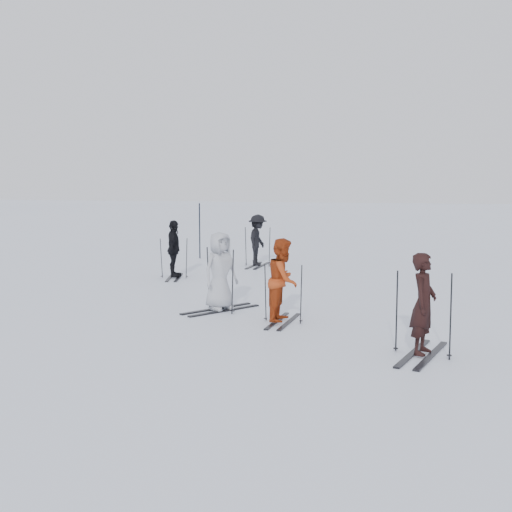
{
  "coord_description": "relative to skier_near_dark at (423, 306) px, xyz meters",
  "views": [
    {
      "loc": [
        3.35,
        -12.69,
        2.71
      ],
      "look_at": [
        0.0,
        1.0,
        1.0
      ],
      "focal_mm": 45.0,
      "sensor_mm": 36.0,
      "label": 1
    }
  ],
  "objects": [
    {
      "name": "skis_near_dark",
      "position": [
        0.0,
        0.0,
        -0.11
      ],
      "size": [
        2.03,
        1.42,
        1.35
      ],
      "primitive_type": null,
      "rotation": [
        0.0,
        0.0,
        1.31
      ],
      "color": "black",
      "rests_on": "ground"
    },
    {
      "name": "skier_grey",
      "position": [
        -4.0,
        2.51,
        0.02
      ],
      "size": [
        0.87,
        0.93,
        1.6
      ],
      "primitive_type": "imported",
      "rotation": [
        0.0,
        0.0,
        0.95
      ],
      "color": "#AAADB3",
      "rests_on": "ground"
    },
    {
      "name": "skis_uphill_far",
      "position": [
        -4.84,
        9.25,
        -0.15
      ],
      "size": [
        1.75,
        0.97,
        1.25
      ],
      "primitive_type": null,
      "rotation": [
        0.0,
        0.0,
        1.53
      ],
      "color": "black",
      "rests_on": "ground"
    },
    {
      "name": "skis_uphill_left",
      "position": [
        -6.5,
        6.38,
        -0.22
      ],
      "size": [
        1.69,
        1.17,
        1.13
      ],
      "primitive_type": null,
      "rotation": [
        0.0,
        0.0,
        1.82
      ],
      "color": "black",
      "rests_on": "ground"
    },
    {
      "name": "skier_uphill_far",
      "position": [
        -4.84,
        9.25,
        0.01
      ],
      "size": [
        0.62,
        1.04,
        1.57
      ],
      "primitive_type": "imported",
      "rotation": [
        0.0,
        0.0,
        1.53
      ],
      "color": "black",
      "rests_on": "ground"
    },
    {
      "name": "skier_red",
      "position": [
        -2.53,
        1.76,
        0.0
      ],
      "size": [
        0.64,
        0.8,
        1.57
      ],
      "primitive_type": "imported",
      "rotation": [
        0.0,
        0.0,
        1.51
      ],
      "color": "#A53712",
      "rests_on": "ground"
    },
    {
      "name": "skier_uphill_left",
      "position": [
        -6.5,
        6.38,
        -0.0
      ],
      "size": [
        0.59,
        0.97,
        1.55
      ],
      "primitive_type": "imported",
      "rotation": [
        0.0,
        0.0,
        1.82
      ],
      "color": "black",
      "rests_on": "ground"
    },
    {
      "name": "skis_grey",
      "position": [
        -4.0,
        2.51,
        -0.11
      ],
      "size": [
        2.05,
        1.86,
        1.34
      ],
      "primitive_type": null,
      "rotation": [
        0.0,
        0.0,
        0.95
      ],
      "color": "black",
      "rests_on": "ground"
    },
    {
      "name": "skier_near_dark",
      "position": [
        0.0,
        0.0,
        0.0
      ],
      "size": [
        0.51,
        0.65,
        1.56
      ],
      "primitive_type": "imported",
      "rotation": [
        0.0,
        0.0,
        1.31
      ],
      "color": "black",
      "rests_on": "ground"
    },
    {
      "name": "ground",
      "position": [
        -3.55,
        2.74,
        -0.78
      ],
      "size": [
        120.0,
        120.0,
        0.0
      ],
      "primitive_type": "plane",
      "color": "silver",
      "rests_on": "ground"
    },
    {
      "name": "skis_red",
      "position": [
        -2.53,
        1.76,
        -0.21
      ],
      "size": [
        1.61,
        0.92,
        1.14
      ],
      "primitive_type": null,
      "rotation": [
        0.0,
        0.0,
        1.51
      ],
      "color": "black",
      "rests_on": "ground"
    },
    {
      "name": "piste_marker",
      "position": [
        -7.21,
        10.67,
        0.16
      ],
      "size": [
        0.05,
        0.05,
        1.88
      ],
      "primitive_type": "cylinder",
      "rotation": [
        0.0,
        0.0,
        0.28
      ],
      "color": "black",
      "rests_on": "ground"
    }
  ]
}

